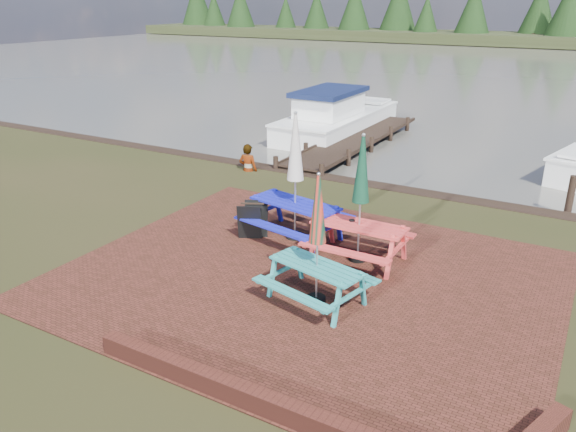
% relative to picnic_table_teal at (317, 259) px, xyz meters
% --- Properties ---
extents(ground, '(120.00, 120.00, 0.00)m').
position_rel_picnic_table_teal_xyz_m(ground, '(-0.55, -0.27, -0.82)').
color(ground, black).
rests_on(ground, ground).
extents(paving, '(9.00, 7.50, 0.02)m').
position_rel_picnic_table_teal_xyz_m(paving, '(-0.55, 0.73, -0.81)').
color(paving, '#3B1B12').
rests_on(paving, ground).
extents(brick_wall, '(6.21, 1.79, 0.30)m').
position_rel_picnic_table_teal_xyz_m(brick_wall, '(1.60, -2.68, -0.67)').
color(brick_wall, '#4C1E16').
rests_on(brick_wall, ground).
extents(water, '(120.00, 60.00, 0.02)m').
position_rel_picnic_table_teal_xyz_m(water, '(-0.55, 36.73, -0.82)').
color(water, '#4E4B43').
rests_on(water, ground).
extents(picnic_table_teal, '(1.99, 1.85, 2.35)m').
position_rel_picnic_table_teal_xyz_m(picnic_table_teal, '(0.00, 0.00, 0.00)').
color(picnic_table_teal, teal).
rests_on(picnic_table_teal, ground).
extents(picnic_table_red, '(1.89, 1.68, 2.60)m').
position_rel_picnic_table_teal_xyz_m(picnic_table_red, '(-0.02, 1.90, 0.09)').
color(picnic_table_red, red).
rests_on(picnic_table_red, ground).
extents(picnic_table_blue, '(2.32, 2.14, 2.80)m').
position_rel_picnic_table_teal_xyz_m(picnic_table_blue, '(-1.68, 2.26, 0.16)').
color(picnic_table_blue, '#171CAE').
rests_on(picnic_table_blue, ground).
extents(chalkboard, '(0.55, 0.69, 0.83)m').
position_rel_picnic_table_teal_xyz_m(chalkboard, '(-2.49, 1.80, -0.39)').
color(chalkboard, black).
rests_on(chalkboard, ground).
extents(jetty, '(1.76, 9.08, 1.00)m').
position_rel_picnic_table_teal_xyz_m(jetty, '(-4.05, 11.01, -0.71)').
color(jetty, black).
rests_on(jetty, ground).
extents(boat_jetty, '(2.51, 7.20, 2.08)m').
position_rel_picnic_table_teal_xyz_m(boat_jetty, '(-5.59, 12.77, -0.40)').
color(boat_jetty, white).
rests_on(boat_jetty, ground).
extents(person, '(0.64, 0.46, 1.66)m').
position_rel_picnic_table_teal_xyz_m(person, '(-5.48, 6.13, 0.01)').
color(person, gray).
rests_on(person, ground).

